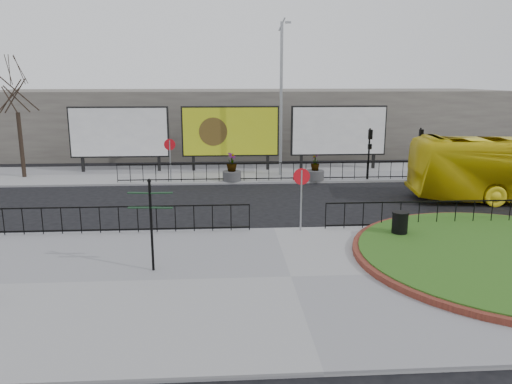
{
  "coord_description": "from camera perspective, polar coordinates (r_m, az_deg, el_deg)",
  "views": [
    {
      "loc": [
        -1.97,
        -18.94,
        5.94
      ],
      "look_at": [
        -0.68,
        0.63,
        1.45
      ],
      "focal_mm": 35.0,
      "sensor_mm": 36.0,
      "label": 1
    }
  ],
  "objects": [
    {
      "name": "speed_sign_far",
      "position": [
        28.78,
        -9.81,
        4.67
      ],
      "size": [
        0.64,
        0.07,
        2.47
      ],
      "color": "gray",
      "rests_on": "pavement_far"
    },
    {
      "name": "building_backdrop",
      "position": [
        41.13,
        -1.03,
        8.09
      ],
      "size": [
        40.0,
        10.0,
        5.0
      ],
      "primitive_type": "cube",
      "color": "slate",
      "rests_on": "ground"
    },
    {
      "name": "pavement_near",
      "position": [
        15.25,
        4.0,
        -9.82
      ],
      "size": [
        30.0,
        10.0,
        0.12
      ],
      "primitive_type": "cube",
      "color": "gray",
      "rests_on": "ground"
    },
    {
      "name": "litter_bin",
      "position": [
        19.21,
        16.11,
        -3.66
      ],
      "size": [
        0.62,
        0.62,
        1.02
      ],
      "color": "black",
      "rests_on": "pavement_near"
    },
    {
      "name": "planter_c",
      "position": [
        29.32,
        6.74,
        2.34
      ],
      "size": [
        1.08,
        1.08,
        1.5
      ],
      "color": "#4C4C4F",
      "rests_on": "pavement_far"
    },
    {
      "name": "billboard_right",
      "position": [
        32.94,
        9.42,
        6.9
      ],
      "size": [
        6.2,
        0.31,
        4.1
      ],
      "color": "black",
      "rests_on": "pavement_far"
    },
    {
      "name": "ground",
      "position": [
        19.94,
        2.07,
        -4.45
      ],
      "size": [
        90.0,
        90.0,
        0.0
      ],
      "primitive_type": "plane",
      "color": "black",
      "rests_on": "ground"
    },
    {
      "name": "railing_near_right",
      "position": [
        21.14,
        20.0,
        -2.34
      ],
      "size": [
        9.0,
        0.1,
        1.1
      ],
      "primitive_type": null,
      "color": "black",
      "rests_on": "pavement_near"
    },
    {
      "name": "railing_far",
      "position": [
        28.88,
        2.19,
        2.37
      ],
      "size": [
        18.0,
        0.1,
        1.1
      ],
      "primitive_type": null,
      "color": "black",
      "rests_on": "pavement_far"
    },
    {
      "name": "billboard_mid",
      "position": [
        32.09,
        -2.94,
        6.9
      ],
      "size": [
        6.2,
        0.31,
        4.1
      ],
      "color": "black",
      "rests_on": "pavement_far"
    },
    {
      "name": "billboard_left",
      "position": [
        32.74,
        -15.36,
        6.58
      ],
      "size": [
        6.2,
        0.31,
        4.1
      ],
      "color": "black",
      "rests_on": "pavement_far"
    },
    {
      "name": "fingerpost_sign",
      "position": [
        15.44,
        -11.92,
        -2.68
      ],
      "size": [
        1.36,
        0.3,
        2.9
      ],
      "rotation": [
        0.0,
        0.0,
        -0.14
      ],
      "color": "black",
      "rests_on": "pavement_near"
    },
    {
      "name": "speed_sign_near",
      "position": [
        19.2,
        5.21,
        0.74
      ],
      "size": [
        0.64,
        0.07,
        2.47
      ],
      "color": "gray",
      "rests_on": "pavement_near"
    },
    {
      "name": "pavement_far",
      "position": [
        31.55,
        -0.13,
        2.15
      ],
      "size": [
        44.0,
        6.0,
        0.12
      ],
      "primitive_type": "cube",
      "color": "gray",
      "rests_on": "ground"
    },
    {
      "name": "planter_a",
      "position": [
        28.9,
        -2.78,
        2.45
      ],
      "size": [
        1.07,
        1.07,
        1.64
      ],
      "color": "#4C4C4F",
      "rests_on": "pavement_far"
    },
    {
      "name": "railing_near_left",
      "position": [
        19.78,
        -15.41,
        -3.04
      ],
      "size": [
        10.0,
        0.1,
        1.1
      ],
      "primitive_type": null,
      "color": "black",
      "rests_on": "pavement_near"
    },
    {
      "name": "lamp_post",
      "position": [
        30.16,
        2.9,
        10.76
      ],
      "size": [
        0.74,
        0.18,
        9.23
      ],
      "color": "gray",
      "rests_on": "pavement_far"
    },
    {
      "name": "signal_pole_a",
      "position": [
        29.77,
        12.84,
        5.15
      ],
      "size": [
        0.22,
        0.26,
        3.0
      ],
      "color": "black",
      "rests_on": "pavement_far"
    },
    {
      "name": "signal_pole_b",
      "position": [
        30.75,
        18.23,
        5.07
      ],
      "size": [
        0.22,
        0.26,
        3.0
      ],
      "color": "black",
      "rests_on": "pavement_far"
    },
    {
      "name": "tree_left",
      "position": [
        32.81,
        -25.52,
        7.6
      ],
      "size": [
        2.0,
        2.0,
        7.0
      ],
      "primitive_type": null,
      "color": "#2D2119",
      "rests_on": "pavement_far"
    }
  ]
}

